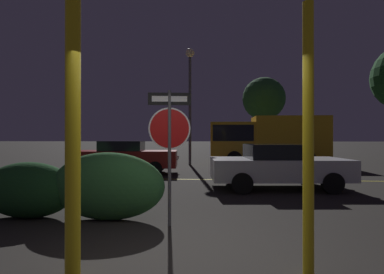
{
  "coord_description": "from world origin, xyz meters",
  "views": [
    {
      "loc": [
        0.27,
        -3.68,
        1.56
      ],
      "look_at": [
        -0.24,
        3.44,
        1.58
      ],
      "focal_mm": 28.0,
      "sensor_mm": 36.0,
      "label": 1
    }
  ],
  "objects": [
    {
      "name": "stop_sign",
      "position": [
        -0.51,
        1.59,
        1.68
      ],
      "size": [
        0.76,
        0.12,
        2.4
      ],
      "rotation": [
        0.0,
        0.0,
        0.12
      ],
      "color": "#4C4C51",
      "rests_on": "ground_plane"
    },
    {
      "name": "yellow_pole_right",
      "position": [
        1.33,
        -0.23,
        1.55
      ],
      "size": [
        0.12,
        0.12,
        3.1
      ],
      "primitive_type": "cylinder",
      "color": "yellow",
      "rests_on": "ground_plane"
    },
    {
      "name": "passing_car_2",
      "position": [
        -3.6,
        9.14,
        0.73
      ],
      "size": [
        4.69,
        2.09,
        1.43
      ],
      "rotation": [
        0.0,
        0.0,
        -1.49
      ],
      "color": "maroon",
      "rests_on": "ground_plane"
    },
    {
      "name": "hedge_bush_1",
      "position": [
        -3.34,
        1.92,
        0.54
      ],
      "size": [
        1.86,
        0.86,
        1.09
      ],
      "primitive_type": "ellipsoid",
      "color": "#19421E",
      "rests_on": "ground_plane"
    },
    {
      "name": "yellow_pole_left",
      "position": [
        -1.27,
        -0.5,
        1.66
      ],
      "size": [
        0.16,
        0.16,
        3.33
      ],
      "primitive_type": "cylinder",
      "color": "yellow",
      "rests_on": "ground_plane"
    },
    {
      "name": "tree_0",
      "position": [
        4.2,
        20.07,
        4.61
      ],
      "size": [
        3.32,
        3.32,
        6.3
      ],
      "color": "#422D1E",
      "rests_on": "ground_plane"
    },
    {
      "name": "ground_plane",
      "position": [
        0.0,
        0.0,
        0.0
      ],
      "size": [
        260.0,
        260.0,
        0.0
      ],
      "primitive_type": "plane",
      "color": "black"
    },
    {
      "name": "road_center_stripe",
      "position": [
        0.0,
        7.55,
        0.0
      ],
      "size": [
        42.2,
        0.12,
        0.01
      ],
      "primitive_type": "cube",
      "color": "gold",
      "rests_on": "ground_plane"
    },
    {
      "name": "delivery_truck",
      "position": [
        3.3,
        14.01,
        1.55
      ],
      "size": [
        6.58,
        2.43,
        2.79
      ],
      "rotation": [
        0.0,
        0.0,
        1.57
      ],
      "color": "gold",
      "rests_on": "ground_plane"
    },
    {
      "name": "hedge_bush_2",
      "position": [
        -1.74,
        1.89,
        0.64
      ],
      "size": [
        2.19,
        0.73,
        1.29
      ],
      "primitive_type": "ellipsoid",
      "color": "#2D6633",
      "rests_on": "ground_plane"
    },
    {
      "name": "street_lamp",
      "position": [
        -1.09,
        13.62,
        4.7
      ],
      "size": [
        0.52,
        0.52,
        6.76
      ],
      "color": "#4C4C51",
      "rests_on": "ground_plane"
    },
    {
      "name": "passing_car_3",
      "position": [
        2.23,
        5.73,
        0.7
      ],
      "size": [
        4.28,
        2.3,
        1.37
      ],
      "rotation": [
        0.0,
        0.0,
        -1.5
      ],
      "color": "silver",
      "rests_on": "ground_plane"
    }
  ]
}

